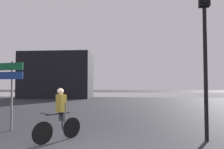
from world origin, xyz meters
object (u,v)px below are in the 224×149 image
cyclist (60,114)px  direction_sign_post (11,83)px  distant_building (57,75)px  traffic_light_near_right (205,28)px

cyclist → direction_sign_post: bearing=9.7°
distant_building → cyclist: size_ratio=5.44×
direction_sign_post → cyclist: (2.28, -1.17, -0.97)m
distant_building → traffic_light_near_right: size_ratio=1.73×
distant_building → direction_sign_post: 19.81m
distant_building → cyclist: bearing=-70.4°
traffic_light_near_right → direction_sign_post: bearing=-0.2°
distant_building → cyclist: (7.25, -20.32, -2.05)m
cyclist → traffic_light_near_right: bearing=-138.8°
traffic_light_near_right → direction_sign_post: traffic_light_near_right is taller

